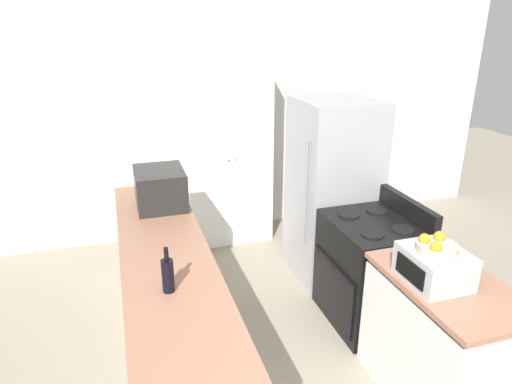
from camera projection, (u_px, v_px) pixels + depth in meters
wall_back at (212, 121)px, 5.05m from camera, size 7.00×0.06×2.60m
counter_left at (170, 308)px, 3.27m from camera, size 0.60×2.78×0.88m
counter_right at (440, 343)px, 2.91m from camera, size 0.60×0.97×0.88m
pantry_cabinet at (226, 153)px, 4.93m from camera, size 0.92×0.50×2.00m
stove at (370, 271)px, 3.70m from camera, size 0.66×0.77×1.04m
refrigerator at (332, 191)px, 4.26m from camera, size 0.72×0.72×1.71m
microwave at (160, 188)px, 3.80m from camera, size 0.41×0.48×0.32m
wine_bottle at (168, 275)px, 2.61m from camera, size 0.07×0.07×0.28m
toaster_oven at (434, 266)px, 2.71m from camera, size 0.34×0.37×0.21m
fruit_bowl at (436, 246)px, 2.65m from camera, size 0.24×0.24×0.10m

